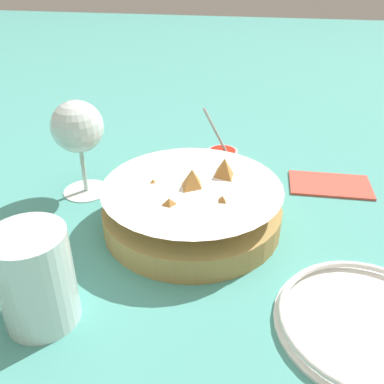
{
  "coord_description": "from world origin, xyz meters",
  "views": [
    {
      "loc": [
        -0.11,
        0.5,
        0.36
      ],
      "look_at": [
        -0.02,
        -0.01,
        0.06
      ],
      "focal_mm": 40.0,
      "sensor_mm": 36.0,
      "label": 1
    }
  ],
  "objects_px": {
    "wine_glass": "(78,130)",
    "food_basket": "(192,207)",
    "side_plate": "(368,322)",
    "sauce_cup": "(222,157)",
    "beer_mug": "(34,281)"
  },
  "relations": [
    {
      "from": "food_basket",
      "to": "side_plate",
      "type": "distance_m",
      "value": 0.27
    },
    {
      "from": "beer_mug",
      "to": "side_plate",
      "type": "relative_size",
      "value": 0.62
    },
    {
      "from": "side_plate",
      "to": "beer_mug",
      "type": "bearing_deg",
      "value": 7.57
    },
    {
      "from": "sauce_cup",
      "to": "beer_mug",
      "type": "distance_m",
      "value": 0.43
    },
    {
      "from": "sauce_cup",
      "to": "food_basket",
      "type": "bearing_deg",
      "value": 83.92
    },
    {
      "from": "sauce_cup",
      "to": "beer_mug",
      "type": "xyz_separation_m",
      "value": [
        0.15,
        0.4,
        0.03
      ]
    },
    {
      "from": "sauce_cup",
      "to": "side_plate",
      "type": "bearing_deg",
      "value": 119.15
    },
    {
      "from": "sauce_cup",
      "to": "wine_glass",
      "type": "height_order",
      "value": "wine_glass"
    },
    {
      "from": "sauce_cup",
      "to": "wine_glass",
      "type": "relative_size",
      "value": 0.71
    },
    {
      "from": "beer_mug",
      "to": "food_basket",
      "type": "bearing_deg",
      "value": -123.13
    },
    {
      "from": "food_basket",
      "to": "wine_glass",
      "type": "height_order",
      "value": "wine_glass"
    },
    {
      "from": "side_plate",
      "to": "sauce_cup",
      "type": "bearing_deg",
      "value": -60.85
    },
    {
      "from": "beer_mug",
      "to": "side_plate",
      "type": "xyz_separation_m",
      "value": [
        -0.35,
        -0.05,
        -0.04
      ]
    },
    {
      "from": "wine_glass",
      "to": "side_plate",
      "type": "distance_m",
      "value": 0.48
    },
    {
      "from": "wine_glass",
      "to": "food_basket",
      "type": "bearing_deg",
      "value": 160.76
    }
  ]
}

